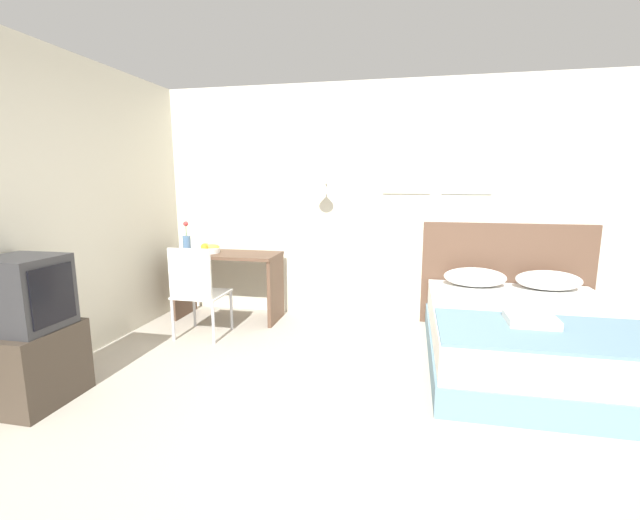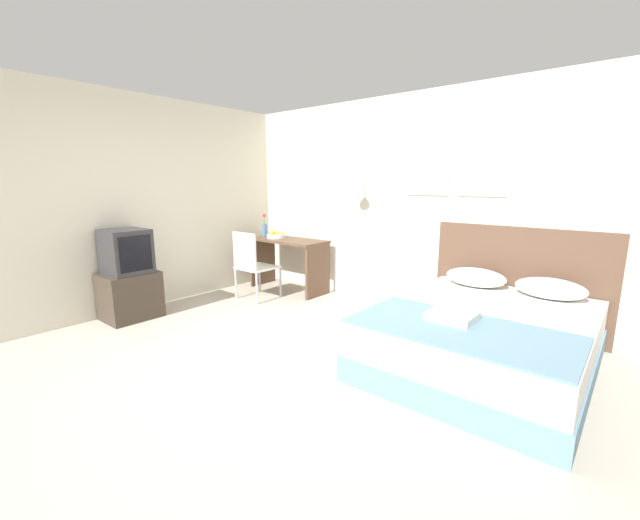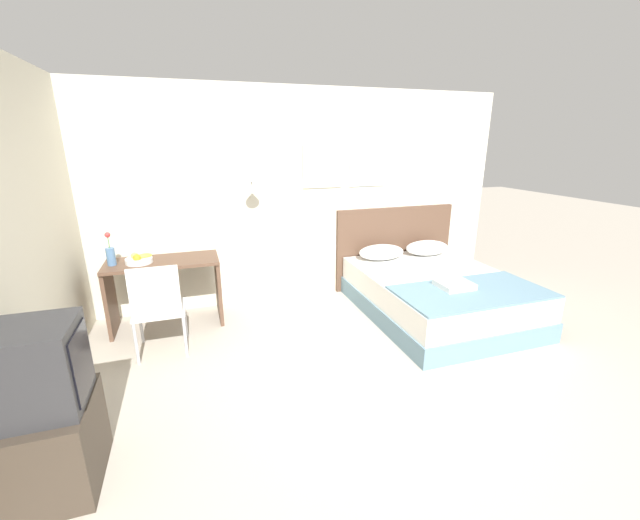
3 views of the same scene
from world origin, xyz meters
name	(u,v)px [view 1 (image 1 of 3)]	position (x,y,z in m)	size (l,w,h in m)	color
ground_plane	(333,443)	(0.00, 0.00, 0.00)	(24.00, 24.00, 0.00)	#B2A899
wall_back	(375,203)	(0.01, 2.56, 1.33)	(5.71, 0.31, 2.65)	beige
bed	(528,338)	(1.43, 1.44, 0.25)	(1.64, 2.07, 0.50)	#66899E
headboard	(505,276)	(1.43, 2.51, 0.57)	(1.76, 0.06, 1.13)	brown
pillow_left	(475,277)	(1.08, 2.23, 0.60)	(0.62, 0.40, 0.19)	white
pillow_right	(548,280)	(1.78, 2.23, 0.60)	(0.62, 0.40, 0.19)	white
throw_blanket	(554,333)	(1.43, 0.84, 0.51)	(1.59, 0.83, 0.02)	#66899E
folded_towel_near_foot	(531,319)	(1.31, 0.98, 0.56)	(0.35, 0.31, 0.06)	white
desk	(228,273)	(-1.62, 2.15, 0.53)	(1.18, 0.54, 0.77)	brown
desk_chair	(196,287)	(-1.66, 1.46, 0.54)	(0.47, 0.47, 0.94)	white
fruit_bowl	(208,249)	(-1.85, 2.12, 0.81)	(0.28, 0.27, 0.11)	silver
flower_vase	(187,242)	(-2.11, 2.13, 0.89)	(0.09, 0.09, 0.35)	#4C7099
tv_stand	(33,365)	(-2.19, 0.05, 0.28)	(0.49, 0.59, 0.55)	#3D3328
television	(24,293)	(-2.19, 0.05, 0.81)	(0.48, 0.45, 0.51)	#2D2D30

